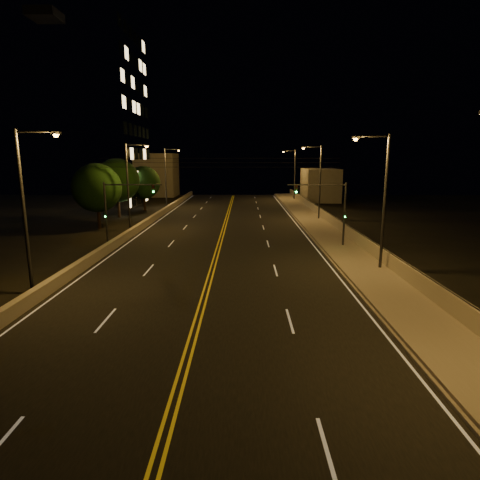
{
  "coord_description": "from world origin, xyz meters",
  "views": [
    {
      "loc": [
        2.24,
        -7.86,
        7.76
      ],
      "look_at": [
        2.0,
        18.0,
        2.5
      ],
      "focal_mm": 30.0,
      "sensor_mm": 36.0,
      "label": 1
    }
  ],
  "objects_px": {
    "tree_0": "(97,188)",
    "tree_2": "(144,183)",
    "streetlight_3": "(293,172)",
    "tree_1": "(117,180)",
    "streetlight_5": "(130,181)",
    "traffic_signal_right": "(333,207)",
    "streetlight_6": "(167,174)",
    "building_tower": "(54,120)",
    "streetlight_2": "(318,178)",
    "traffic_signal_left": "(117,207)",
    "streetlight_4": "(28,202)",
    "streetlight_1": "(381,194)"
  },
  "relations": [
    {
      "from": "streetlight_3",
      "to": "tree_2",
      "type": "relative_size",
      "value": 1.39
    },
    {
      "from": "streetlight_4",
      "to": "streetlight_6",
      "type": "distance_m",
      "value": 41.97
    },
    {
      "from": "streetlight_2",
      "to": "traffic_signal_left",
      "type": "distance_m",
      "value": 25.93
    },
    {
      "from": "streetlight_5",
      "to": "tree_0",
      "type": "distance_m",
      "value": 4.34
    },
    {
      "from": "streetlight_3",
      "to": "streetlight_4",
      "type": "distance_m",
      "value": 57.79
    },
    {
      "from": "traffic_signal_right",
      "to": "traffic_signal_left",
      "type": "height_order",
      "value": "same"
    },
    {
      "from": "streetlight_2",
      "to": "traffic_signal_left",
      "type": "relative_size",
      "value": 1.62
    },
    {
      "from": "tree_2",
      "to": "tree_1",
      "type": "bearing_deg",
      "value": -102.75
    },
    {
      "from": "streetlight_5",
      "to": "streetlight_6",
      "type": "xyz_separation_m",
      "value": [
        0.0,
        21.27,
        0.0
      ]
    },
    {
      "from": "streetlight_3",
      "to": "streetlight_6",
      "type": "bearing_deg",
      "value": -151.41
    },
    {
      "from": "streetlight_5",
      "to": "traffic_signal_left",
      "type": "xyz_separation_m",
      "value": [
        1.16,
        -8.48,
        -1.71
      ]
    },
    {
      "from": "streetlight_2",
      "to": "streetlight_3",
      "type": "bearing_deg",
      "value": 90.0
    },
    {
      "from": "streetlight_5",
      "to": "tree_2",
      "type": "bearing_deg",
      "value": 99.47
    },
    {
      "from": "streetlight_6",
      "to": "building_tower",
      "type": "height_order",
      "value": "building_tower"
    },
    {
      "from": "streetlight_6",
      "to": "tree_2",
      "type": "distance_m",
      "value": 4.81
    },
    {
      "from": "streetlight_2",
      "to": "streetlight_5",
      "type": "bearing_deg",
      "value": -160.55
    },
    {
      "from": "streetlight_1",
      "to": "streetlight_5",
      "type": "distance_m",
      "value": 26.7
    },
    {
      "from": "tree_1",
      "to": "traffic_signal_right",
      "type": "bearing_deg",
      "value": -37.48
    },
    {
      "from": "streetlight_2",
      "to": "streetlight_4",
      "type": "height_order",
      "value": "same"
    },
    {
      "from": "streetlight_6",
      "to": "traffic_signal_left",
      "type": "distance_m",
      "value": 29.82
    },
    {
      "from": "streetlight_5",
      "to": "traffic_signal_right",
      "type": "bearing_deg",
      "value": -23.08
    },
    {
      "from": "streetlight_3",
      "to": "tree_0",
      "type": "relative_size",
      "value": 1.28
    },
    {
      "from": "streetlight_5",
      "to": "building_tower",
      "type": "xyz_separation_m",
      "value": [
        -15.27,
        16.72,
        7.92
      ]
    },
    {
      "from": "streetlight_6",
      "to": "tree_0",
      "type": "bearing_deg",
      "value": -101.52
    },
    {
      "from": "building_tower",
      "to": "tree_2",
      "type": "relative_size",
      "value": 4.13
    },
    {
      "from": "streetlight_3",
      "to": "tree_1",
      "type": "distance_m",
      "value": 34.53
    },
    {
      "from": "streetlight_3",
      "to": "traffic_signal_left",
      "type": "distance_m",
      "value": 46.17
    },
    {
      "from": "traffic_signal_right",
      "to": "tree_2",
      "type": "bearing_deg",
      "value": 131.16
    },
    {
      "from": "traffic_signal_right",
      "to": "building_tower",
      "type": "distance_m",
      "value": 44.31
    },
    {
      "from": "building_tower",
      "to": "streetlight_4",
      "type": "bearing_deg",
      "value": -67.81
    },
    {
      "from": "streetlight_2",
      "to": "tree_2",
      "type": "distance_m",
      "value": 26.42
    },
    {
      "from": "traffic_signal_left",
      "to": "streetlight_3",
      "type": "bearing_deg",
      "value": 63.91
    },
    {
      "from": "tree_0",
      "to": "tree_1",
      "type": "distance_m",
      "value": 9.07
    },
    {
      "from": "streetlight_1",
      "to": "building_tower",
      "type": "relative_size",
      "value": 0.34
    },
    {
      "from": "streetlight_6",
      "to": "traffic_signal_right",
      "type": "bearing_deg",
      "value": -56.23
    },
    {
      "from": "streetlight_5",
      "to": "traffic_signal_right",
      "type": "relative_size",
      "value": 1.62
    },
    {
      "from": "streetlight_1",
      "to": "streetlight_5",
      "type": "xyz_separation_m",
      "value": [
        -21.45,
        15.9,
        0.0
      ]
    },
    {
      "from": "streetlight_6",
      "to": "streetlight_2",
      "type": "bearing_deg",
      "value": -32.55
    },
    {
      "from": "tree_0",
      "to": "tree_2",
      "type": "bearing_deg",
      "value": 86.03
    },
    {
      "from": "streetlight_2",
      "to": "streetlight_5",
      "type": "distance_m",
      "value": 22.75
    },
    {
      "from": "streetlight_2",
      "to": "streetlight_6",
      "type": "bearing_deg",
      "value": 147.45
    },
    {
      "from": "tree_1",
      "to": "tree_2",
      "type": "distance_m",
      "value": 7.56
    },
    {
      "from": "streetlight_3",
      "to": "tree_2",
      "type": "height_order",
      "value": "streetlight_3"
    },
    {
      "from": "building_tower",
      "to": "traffic_signal_right",
      "type": "bearing_deg",
      "value": -35.63
    },
    {
      "from": "traffic_signal_left",
      "to": "streetlight_5",
      "type": "bearing_deg",
      "value": 97.83
    },
    {
      "from": "streetlight_4",
      "to": "tree_0",
      "type": "xyz_separation_m",
      "value": [
        -4.08,
        21.95,
        -0.79
      ]
    },
    {
      "from": "building_tower",
      "to": "streetlight_5",
      "type": "bearing_deg",
      "value": -47.61
    },
    {
      "from": "streetlight_6",
      "to": "traffic_signal_right",
      "type": "xyz_separation_m",
      "value": [
        19.89,
        -29.75,
        -1.71
      ]
    },
    {
      "from": "streetlight_5",
      "to": "tree_1",
      "type": "height_order",
      "value": "streetlight_5"
    },
    {
      "from": "streetlight_1",
      "to": "building_tower",
      "type": "bearing_deg",
      "value": 138.38
    }
  ]
}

